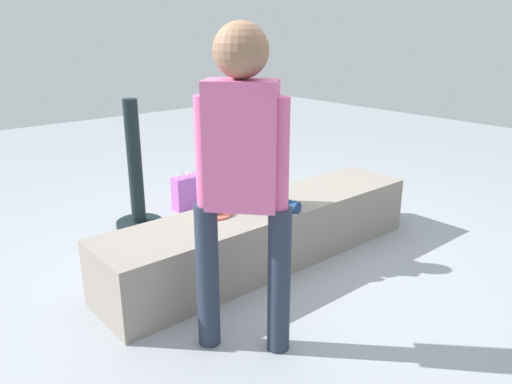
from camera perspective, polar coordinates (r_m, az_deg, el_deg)
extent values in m
plane|color=#91969E|center=(3.38, 1.29, -7.93)|extent=(12.00, 12.00, 0.00)
cube|color=gray|center=(3.30, 1.31, -4.82)|extent=(2.33, 0.50, 0.40)
cylinder|color=navy|center=(3.09, 1.25, -1.73)|extent=(0.12, 0.26, 0.08)
cylinder|color=navy|center=(3.14, 3.03, -1.37)|extent=(0.12, 0.26, 0.08)
cube|color=#4686D4|center=(3.16, 1.12, 1.48)|extent=(0.23, 0.17, 0.28)
sphere|color=#8C664C|center=(3.10, 1.15, 5.43)|extent=(0.16, 0.16, 0.16)
cylinder|color=#8C664C|center=(3.11, -0.70, 1.09)|extent=(0.05, 0.05, 0.21)
cylinder|color=#8C664C|center=(3.22, 2.89, 1.70)|extent=(0.05, 0.05, 0.21)
cylinder|color=#242E3F|center=(2.36, 2.68, -10.29)|extent=(0.11, 0.11, 0.74)
cylinder|color=#242E3F|center=(2.41, -5.62, -9.74)|extent=(0.11, 0.11, 0.74)
cube|color=#D15D93|center=(2.15, -1.66, 5.37)|extent=(0.35, 0.36, 0.56)
sphere|color=#8C664C|center=(2.09, -1.76, 16.07)|extent=(0.23, 0.23, 0.23)
cylinder|color=#D15D93|center=(2.14, 2.71, 3.88)|extent=(0.09, 0.09, 0.53)
cylinder|color=#D15D93|center=(2.19, -5.90, 4.15)|extent=(0.09, 0.09, 0.53)
cylinder|color=#E0594C|center=(3.07, -4.83, -2.52)|extent=(0.22, 0.22, 0.01)
cylinder|color=brown|center=(3.06, -4.84, -2.02)|extent=(0.10, 0.10, 0.05)
cylinder|color=silver|center=(3.05, -4.85, -1.55)|extent=(0.10, 0.10, 0.01)
cube|color=silver|center=(3.10, -3.81, -2.16)|extent=(0.11, 0.04, 0.00)
cube|color=#B259BF|center=(4.30, -8.02, -0.11)|extent=(0.24, 0.12, 0.29)
torus|color=white|center=(4.23, -8.71, 1.61)|extent=(0.09, 0.01, 0.09)
torus|color=white|center=(4.28, -7.52, 1.88)|extent=(0.09, 0.01, 0.09)
cylinder|color=black|center=(4.05, -13.32, -3.53)|extent=(0.36, 0.36, 0.04)
cylinder|color=black|center=(3.89, -13.86, 3.36)|extent=(0.11, 0.11, 0.97)
cylinder|color=silver|center=(3.57, -12.53, -5.58)|extent=(0.07, 0.07, 0.15)
cone|color=silver|center=(3.54, -12.63, -4.28)|extent=(0.06, 0.06, 0.03)
cylinder|color=blue|center=(3.53, -12.66, -3.96)|extent=(0.03, 0.03, 0.02)
cylinder|color=red|center=(4.23, -2.99, -1.57)|extent=(0.09, 0.09, 0.11)
cube|color=white|center=(4.06, 3.36, -2.28)|extent=(0.34, 0.36, 0.13)
cube|color=black|center=(3.74, -4.37, -3.74)|extent=(0.32, 0.12, 0.18)
torus|color=black|center=(3.71, -4.40, -2.43)|extent=(0.24, 0.01, 0.24)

